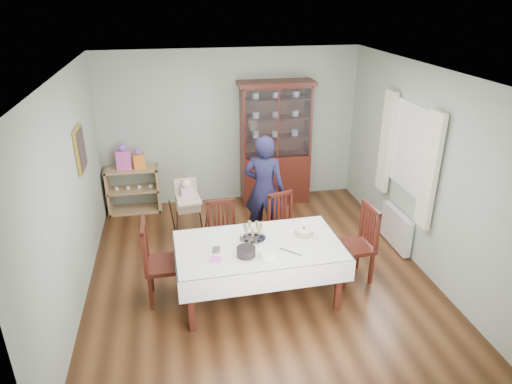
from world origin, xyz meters
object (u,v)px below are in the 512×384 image
object	(u,v)px
chair_far_left	(224,246)
chair_end_left	(165,276)
chair_far_right	(285,238)
champagne_tray	(253,235)
chair_end_right	(353,257)
gift_bag_orange	(139,159)
china_cabinet	(275,142)
gift_bag_pink	(124,158)
high_chair	(189,217)
dining_table	(259,271)
woman	(264,189)
sideboard	(134,190)
birthday_cake	(304,232)

from	to	relation	value
chair_far_left	chair_end_left	size ratio (longest dim) A/B	0.85
chair_far_right	champagne_tray	size ratio (longest dim) A/B	2.83
chair_end_left	chair_end_right	bearing A→B (deg)	-90.10
gift_bag_orange	china_cabinet	bearing A→B (deg)	-0.04
chair_far_left	champagne_tray	distance (m)	0.95
chair_far_left	gift_bag_pink	distance (m)	2.52
high_chair	chair_far_left	bearing A→B (deg)	-66.27
china_cabinet	chair_end_right	xyz separation A→B (m)	(0.47, -2.62, -0.81)
chair_end_left	gift_bag_pink	bearing A→B (deg)	13.14
dining_table	woman	xyz separation A→B (m)	(0.37, 1.45, 0.45)
champagne_tray	gift_bag_orange	size ratio (longest dim) A/B	0.96
sideboard	chair_far_left	xyz separation A→B (m)	(1.32, -1.97, -0.13)
high_chair	woman	bearing A→B (deg)	-14.74
sideboard	gift_bag_pink	bearing A→B (deg)	-168.70
sideboard	champagne_tray	world-z (taller)	champagne_tray
woman	champagne_tray	size ratio (longest dim) A/B	5.07
chair_far_left	champagne_tray	size ratio (longest dim) A/B	2.76
chair_end_left	dining_table	bearing A→B (deg)	-99.82
china_cabinet	gift_bag_pink	world-z (taller)	china_cabinet
chair_end_left	chair_far_left	bearing A→B (deg)	-50.81
sideboard	gift_bag_pink	size ratio (longest dim) A/B	2.03
china_cabinet	chair_far_left	distance (m)	2.43
chair_far_left	chair_far_right	world-z (taller)	chair_far_right
chair_far_left	high_chair	world-z (taller)	high_chair
chair_far_right	chair_end_left	bearing A→B (deg)	-174.61
sideboard	chair_far_right	distance (m)	2.94
china_cabinet	birthday_cake	xyz separation A→B (m)	(-0.26, -2.70, -0.31)
gift_bag_orange	chair_far_right	bearing A→B (deg)	-42.53
champagne_tray	gift_bag_orange	bearing A→B (deg)	118.73
gift_bag_pink	birthday_cake	bearing A→B (deg)	-49.06
high_chair	gift_bag_pink	size ratio (longest dim) A/B	2.29
woman	dining_table	bearing A→B (deg)	97.87
chair_end_right	chair_far_left	bearing A→B (deg)	-116.93
dining_table	chair_end_right	bearing A→B (deg)	8.27
chair_far_left	chair_end_right	size ratio (longest dim) A/B	0.88
birthday_cake	sideboard	bearing A→B (deg)	129.50
chair_end_right	champagne_tray	xyz separation A→B (m)	(-1.37, -0.05, 0.51)
chair_far_right	chair_end_left	xyz separation A→B (m)	(-1.72, -0.70, 0.04)
woman	champagne_tray	world-z (taller)	woman
chair_far_right	chair_end_right	world-z (taller)	chair_end_right
chair_end_right	high_chair	distance (m)	2.53
chair_far_left	birthday_cake	size ratio (longest dim) A/B	3.40
chair_end_left	chair_end_right	world-z (taller)	chair_end_left
chair_far_right	high_chair	size ratio (longest dim) A/B	0.92
chair_end_right	birthday_cake	distance (m)	0.89
chair_end_right	gift_bag_pink	distance (m)	4.10
woman	sideboard	bearing A→B (deg)	-12.37
chair_end_right	chair_end_left	bearing A→B (deg)	-95.06
china_cabinet	gift_bag_orange	bearing A→B (deg)	179.96
dining_table	gift_bag_pink	world-z (taller)	gift_bag_pink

